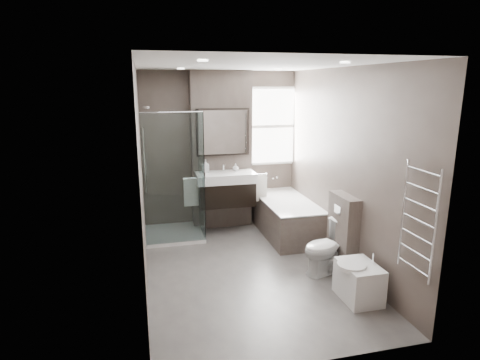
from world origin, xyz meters
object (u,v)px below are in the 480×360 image
object	(u,v)px
toilet	(327,247)
bidet	(358,281)
vanity	(226,188)
bathtub	(286,215)

from	to	relation	value
toilet	bidet	world-z (taller)	toilet
toilet	vanity	bearing A→B (deg)	-169.53
vanity	bathtub	xyz separation A→B (m)	(0.92, -0.33, -0.43)
vanity	bidet	xyz separation A→B (m)	(1.01, -2.45, -0.52)
toilet	bidet	distance (m)	0.72
vanity	bidet	size ratio (longest dim) A/B	1.74
bathtub	toilet	size ratio (longest dim) A/B	2.34
vanity	bathtub	distance (m)	1.07
toilet	bidet	size ratio (longest dim) A/B	1.25
vanity	toilet	distance (m)	2.03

